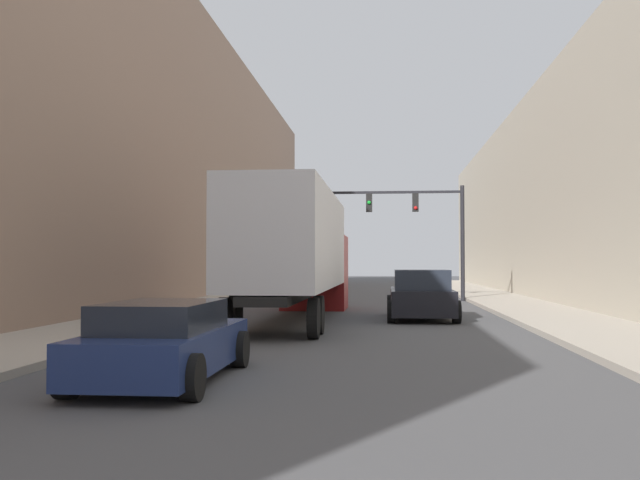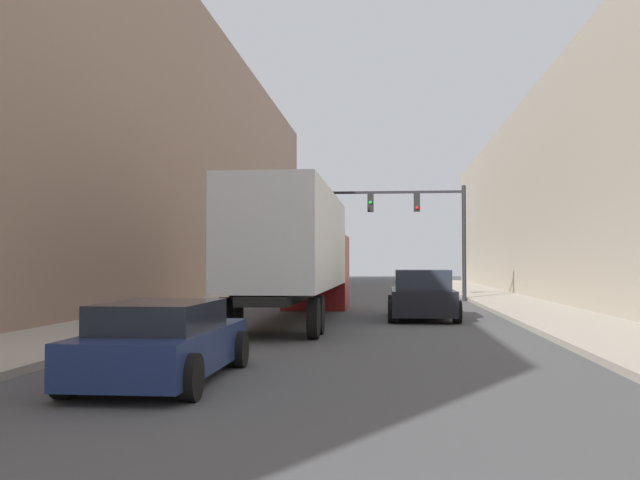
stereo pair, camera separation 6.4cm
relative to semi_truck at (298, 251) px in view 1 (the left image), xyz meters
name	(u,v)px [view 1 (the left image)]	position (x,y,z in m)	size (l,w,h in m)	color
sidewalk_right	(516,305)	(8.32, 7.95, -2.16)	(3.26, 80.00, 0.15)	#B2A899
sidewalk_left	(214,303)	(-4.69, 7.95, -2.16)	(3.26, 80.00, 0.15)	#B2A899
building_right	(628,182)	(12.95, 7.95, 2.99)	(6.00, 80.00, 10.45)	#BCB29E
building_left	(114,139)	(-9.33, 7.95, 5.18)	(6.00, 80.00, 14.83)	#997A66
semi_truck	(298,251)	(0.00, 0.00, 0.00)	(2.49, 13.97, 3.96)	silver
sedan_car	(165,342)	(-0.59, -12.03, -1.63)	(1.96, 4.40, 1.24)	navy
suv_car	(421,295)	(3.98, 0.84, -1.47)	(2.22, 4.84, 1.62)	black
traffic_signal_gantry	(426,220)	(4.79, 12.15, 1.70)	(6.89, 0.35, 5.61)	black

